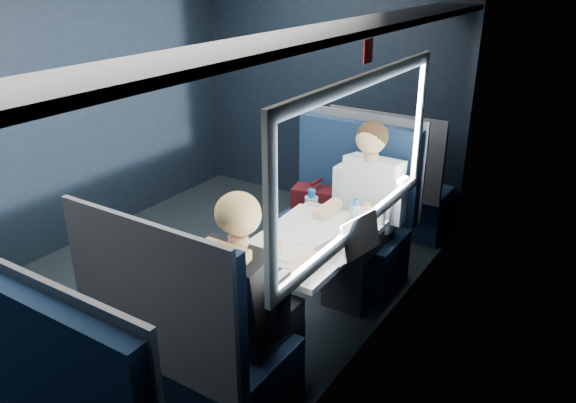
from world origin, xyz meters
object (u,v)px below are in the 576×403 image
Objects in this scene: seat_bay_far at (192,346)px; woman at (247,295)px; cup at (379,217)px; seat_bay_near at (342,225)px; table at (306,248)px; bottle_small at (355,216)px; laptop at (350,243)px; man at (365,205)px; seat_row_front at (390,189)px.

seat_bay_far is 0.95× the size of woman.
seat_bay_near is at bearing 137.79° from cup.
table is at bearing 95.45° from woman.
table is at bearing 78.22° from seat_bay_far.
bottle_small is at bearing 51.29° from table.
laptop is at bearing 69.23° from woman.
man is 1.41m from woman.
woman is at bearing -84.30° from seat_row_front.
seat_bay_far is at bearing -99.03° from man.
seat_row_front is 3.21× the size of laptop.
seat_bay_far reaches higher than table.
bottle_small reaches higher than cup.
table is 2.77× the size of laptop.
seat_bay_far is 1.09× the size of seat_row_front.
bottle_small is at bearing -118.82° from cup.
man is 0.78m from laptop.
woman is 1.16m from cup.
seat_bay_far reaches higher than bottle_small.
cup reaches higher than table.
seat_bay_far is 2.67m from seat_row_front.
seat_bay_far is 1.05m from laptop.
table is at bearing -77.42° from seat_bay_near.
laptop is 0.32m from bottle_small.
laptop reaches higher than table.
man is at bearing 90.00° from woman.
table is 0.37m from bottle_small.
seat_bay_near is at bearing 146.74° from man.
seat_bay_far is at bearing -108.90° from bottle_small.
seat_bay_near reaches higher than seat_row_front.
cup is at bearing -42.21° from seat_bay_near.
cup is at bearing 61.18° from bottle_small.
bottle_small is 0.20m from cup.
laptop is 3.73× the size of cup.
laptop reaches higher than bottle_small.
cup is (0.48, -1.37, 0.38)m from seat_row_front.
woman is 6.22× the size of bottle_small.
seat_bay_far is 5.93× the size of bottle_small.
laptop is 1.70× the size of bottle_small.
seat_row_front reaches higher than laptop.
bottle_small is (0.14, -0.44, 0.12)m from man.
man is 13.63× the size of cup.
seat_bay_near is at bearing 122.94° from bottle_small.
man is 0.48m from bottle_small.
seat_row_front reaches higher than table.
table is 10.31× the size of cup.
woman is 0.72m from laptop.
man is (0.07, 0.70, 0.06)m from table.
seat_row_front reaches higher than cup.
seat_bay_near is 5.93× the size of bottle_small.
seat_bay_far reaches higher than cup.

